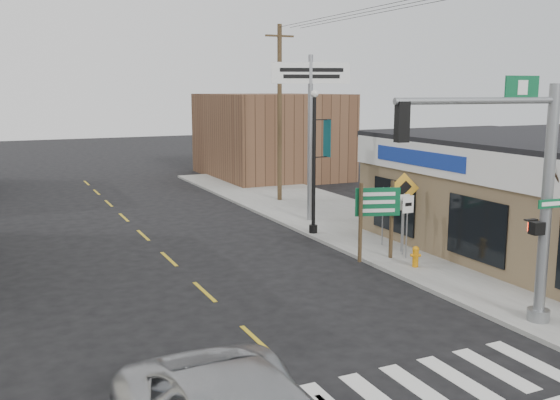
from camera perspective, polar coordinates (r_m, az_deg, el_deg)
name	(u,v)px	position (r m, az deg, el deg)	size (l,w,h in m)	color
sidewalk_right	(369,228)	(26.95, 8.11, -2.55)	(6.00, 38.00, 0.13)	gray
center_line	(204,292)	(18.79, -6.92, -8.32)	(0.12, 56.00, 0.01)	gold
bldg_distant_right	(270,135)	(42.82, -0.91, 5.92)	(8.00, 10.00, 5.60)	brown
traffic_signal_pole	(527,181)	(16.02, 21.63, 1.65)	(4.82, 0.38, 6.10)	gray
guide_sign	(377,210)	(21.37, 8.87, -0.88)	(1.55, 0.13, 2.71)	#4D3B24
fire_hydrant	(416,256)	(21.09, 12.29, -4.99)	(0.22, 0.22, 0.70)	#C5790A
ped_crossing_sign	(403,198)	(22.61, 11.21, 0.16)	(1.12, 0.08, 2.88)	gray
lamp_post	(315,151)	(25.06, 3.25, 4.47)	(0.75, 0.59, 5.75)	black
dance_center_sign	(310,98)	(27.44, 2.80, 9.31)	(3.41, 0.21, 7.25)	gray
shrub_back	(468,244)	(22.87, 16.85, -3.92)	(1.12, 1.12, 0.84)	black
utility_pole_far	(280,112)	(32.61, -0.04, 8.08)	(1.57, 0.24, 9.04)	#463A22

